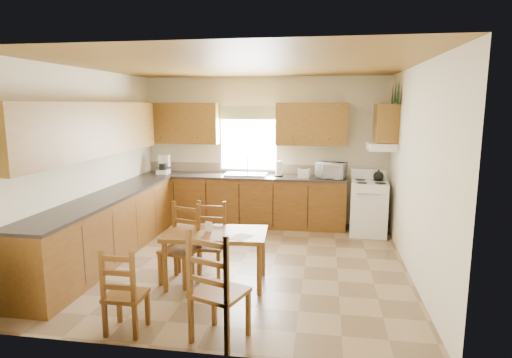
# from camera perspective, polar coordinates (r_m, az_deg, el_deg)

# --- Properties ---
(floor) EXTENTS (4.50, 4.50, 0.00)m
(floor) POSITION_cam_1_polar(r_m,az_deg,el_deg) (6.14, -1.86, -11.08)
(floor) COLOR #876F4F
(floor) RESTS_ON ground
(ceiling) EXTENTS (4.50, 4.50, 0.00)m
(ceiling) POSITION_cam_1_polar(r_m,az_deg,el_deg) (5.76, -2.02, 14.90)
(ceiling) COLOR olive
(ceiling) RESTS_ON floor
(wall_left) EXTENTS (4.50, 4.50, 0.00)m
(wall_left) POSITION_cam_1_polar(r_m,az_deg,el_deg) (6.61, -21.47, 1.84)
(wall_left) COLOR beige
(wall_left) RESTS_ON floor
(wall_right) EXTENTS (4.50, 4.50, 0.00)m
(wall_right) POSITION_cam_1_polar(r_m,az_deg,el_deg) (5.80, 20.43, 0.88)
(wall_right) COLOR beige
(wall_right) RESTS_ON floor
(wall_back) EXTENTS (4.50, 4.50, 0.00)m
(wall_back) POSITION_cam_1_polar(r_m,az_deg,el_deg) (8.00, 1.18, 3.80)
(wall_back) COLOR beige
(wall_back) RESTS_ON floor
(wall_front) EXTENTS (4.50, 4.50, 0.00)m
(wall_front) POSITION_cam_1_polar(r_m,az_deg,el_deg) (3.65, -8.77, -3.60)
(wall_front) COLOR beige
(wall_front) RESTS_ON floor
(lower_cab_back) EXTENTS (3.75, 0.60, 0.88)m
(lower_cab_back) POSITION_cam_1_polar(r_m,az_deg,el_deg) (7.92, -1.84, -2.94)
(lower_cab_back) COLOR brown
(lower_cab_back) RESTS_ON floor
(lower_cab_left) EXTENTS (0.60, 3.60, 0.88)m
(lower_cab_left) POSITION_cam_1_polar(r_m,az_deg,el_deg) (6.51, -19.35, -6.33)
(lower_cab_left) COLOR brown
(lower_cab_left) RESTS_ON floor
(counter_back) EXTENTS (3.75, 0.63, 0.04)m
(counter_back) POSITION_cam_1_polar(r_m,az_deg,el_deg) (7.83, -1.86, 0.34)
(counter_back) COLOR #342C29
(counter_back) RESTS_ON lower_cab_back
(counter_left) EXTENTS (0.63, 3.60, 0.04)m
(counter_left) POSITION_cam_1_polar(r_m,az_deg,el_deg) (6.40, -19.58, -2.37)
(counter_left) COLOR #342C29
(counter_left) RESTS_ON lower_cab_left
(backsplash) EXTENTS (3.75, 0.01, 0.18)m
(backsplash) POSITION_cam_1_polar(r_m,az_deg,el_deg) (8.09, -1.47, 1.44)
(backsplash) COLOR gray
(backsplash) RESTS_ON counter_back
(upper_cab_back_left) EXTENTS (1.41, 0.33, 0.75)m
(upper_cab_back_left) POSITION_cam_1_polar(r_m,az_deg,el_deg) (8.16, -9.89, 7.34)
(upper_cab_back_left) COLOR brown
(upper_cab_back_left) RESTS_ON wall_back
(upper_cab_back_right) EXTENTS (1.25, 0.33, 0.75)m
(upper_cab_back_right) POSITION_cam_1_polar(r_m,az_deg,el_deg) (7.72, 7.42, 7.26)
(upper_cab_back_right) COLOR brown
(upper_cab_back_right) RESTS_ON wall_back
(upper_cab_left) EXTENTS (0.33, 3.60, 0.75)m
(upper_cab_left) POSITION_cam_1_polar(r_m,az_deg,el_deg) (6.35, -21.16, 6.15)
(upper_cab_left) COLOR brown
(upper_cab_left) RESTS_ON wall_left
(upper_cab_stove) EXTENTS (0.33, 0.62, 0.62)m
(upper_cab_stove) POSITION_cam_1_polar(r_m,az_deg,el_deg) (7.35, 16.92, 7.15)
(upper_cab_stove) COLOR brown
(upper_cab_stove) RESTS_ON wall_right
(range_hood) EXTENTS (0.44, 0.62, 0.12)m
(range_hood) POSITION_cam_1_polar(r_m,az_deg,el_deg) (7.36, 16.38, 4.21)
(range_hood) COLOR white
(range_hood) RESTS_ON wall_right
(window_frame) EXTENTS (1.13, 0.02, 1.18)m
(window_frame) POSITION_cam_1_polar(r_m,az_deg,el_deg) (8.00, -0.99, 5.24)
(window_frame) COLOR white
(window_frame) RESTS_ON wall_back
(window_pane) EXTENTS (1.05, 0.01, 1.10)m
(window_pane) POSITION_cam_1_polar(r_m,az_deg,el_deg) (7.99, -0.99, 5.24)
(window_pane) COLOR white
(window_pane) RESTS_ON wall_back
(window_valance) EXTENTS (1.19, 0.01, 0.24)m
(window_valance) POSITION_cam_1_polar(r_m,az_deg,el_deg) (7.94, -1.04, 8.82)
(window_valance) COLOR #557340
(window_valance) RESTS_ON wall_back
(sink_basin) EXTENTS (0.75, 0.45, 0.04)m
(sink_basin) POSITION_cam_1_polar(r_m,az_deg,el_deg) (7.81, -1.32, 0.62)
(sink_basin) COLOR silver
(sink_basin) RESTS_ON counter_back
(pine_decal_a) EXTENTS (0.22, 0.22, 0.36)m
(pine_decal_a) POSITION_cam_1_polar(r_m,az_deg,el_deg) (7.05, 18.53, 10.88)
(pine_decal_a) COLOR #143B18
(pine_decal_a) RESTS_ON wall_right
(pine_decal_b) EXTENTS (0.22, 0.22, 0.36)m
(pine_decal_b) POSITION_cam_1_polar(r_m,az_deg,el_deg) (7.36, 18.14, 11.14)
(pine_decal_b) COLOR #143B18
(pine_decal_b) RESTS_ON wall_right
(pine_decal_c) EXTENTS (0.22, 0.22, 0.36)m
(pine_decal_c) POSITION_cam_1_polar(r_m,az_deg,el_deg) (7.68, 17.76, 10.79)
(pine_decal_c) COLOR #143B18
(pine_decal_c) RESTS_ON wall_right
(stove) EXTENTS (0.65, 0.67, 0.89)m
(stove) POSITION_cam_1_polar(r_m,az_deg,el_deg) (7.56, 14.82, -3.83)
(stove) COLOR white
(stove) RESTS_ON floor
(coffeemaker) EXTENTS (0.19, 0.23, 0.31)m
(coffeemaker) POSITION_cam_1_polar(r_m,az_deg,el_deg) (8.18, -12.27, 1.76)
(coffeemaker) COLOR white
(coffeemaker) RESTS_ON counter_back
(paper_towel) EXTENTS (0.14, 0.14, 0.28)m
(paper_towel) POSITION_cam_1_polar(r_m,az_deg,el_deg) (7.71, 3.05, 1.38)
(paper_towel) COLOR white
(paper_towel) RESTS_ON counter_back
(toaster) EXTENTS (0.22, 0.16, 0.16)m
(toaster) POSITION_cam_1_polar(r_m,az_deg,el_deg) (7.60, 6.41, 0.77)
(toaster) COLOR white
(toaster) RESTS_ON counter_back
(microwave) EXTENTS (0.53, 0.45, 0.28)m
(microwave) POSITION_cam_1_polar(r_m,az_deg,el_deg) (7.62, 9.98, 1.14)
(microwave) COLOR white
(microwave) RESTS_ON counter_back
(dining_table) EXTENTS (1.28, 0.79, 0.66)m
(dining_table) POSITION_cam_1_polar(r_m,az_deg,el_deg) (5.39, -5.33, -10.40)
(dining_table) COLOR brown
(dining_table) RESTS_ON floor
(chair_near_left) EXTENTS (0.36, 0.35, 0.87)m
(chair_near_left) POSITION_cam_1_polar(r_m,az_deg,el_deg) (4.45, -17.00, -13.89)
(chair_near_left) COLOR brown
(chair_near_left) RESTS_ON floor
(chair_near_right) EXTENTS (0.58, 0.56, 1.09)m
(chair_near_right) POSITION_cam_1_polar(r_m,az_deg,el_deg) (4.10, -4.88, -13.90)
(chair_near_right) COLOR brown
(chair_near_right) RESTS_ON floor
(chair_far_left) EXTENTS (0.41, 0.39, 0.95)m
(chair_far_left) POSITION_cam_1_polar(r_m,az_deg,el_deg) (5.56, -6.34, -8.19)
(chair_far_left) COLOR brown
(chair_far_left) RESTS_ON floor
(chair_far_right) EXTENTS (0.50, 0.49, 0.98)m
(chair_far_right) POSITION_cam_1_polar(r_m,az_deg,el_deg) (5.41, -10.19, -8.65)
(chair_far_right) COLOR brown
(chair_far_right) RESTS_ON floor
(table_paper) EXTENTS (0.28, 0.31, 0.00)m
(table_paper) POSITION_cam_1_polar(r_m,az_deg,el_deg) (5.06, -2.09, -7.74)
(table_paper) COLOR white
(table_paper) RESTS_ON dining_table
(table_card) EXTENTS (0.09, 0.05, 0.12)m
(table_card) POSITION_cam_1_polar(r_m,az_deg,el_deg) (5.30, -6.32, -6.32)
(table_card) COLOR white
(table_card) RESTS_ON dining_table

